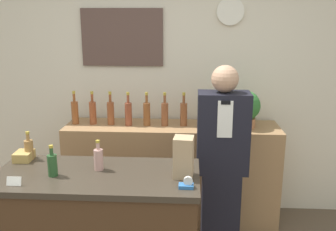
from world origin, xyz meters
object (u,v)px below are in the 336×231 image
(shopkeeper, at_px, (222,164))
(paper_bag, at_px, (183,157))
(tape_dispenser, at_px, (187,184))
(potted_plant, at_px, (245,108))

(shopkeeper, bearing_deg, paper_bag, -115.59)
(paper_bag, bearing_deg, tape_dispenser, -81.71)
(potted_plant, xyz_separation_m, tape_dispenser, (-0.52, -1.32, -0.16))
(potted_plant, height_order, tape_dispenser, potted_plant)
(paper_bag, distance_m, tape_dispenser, 0.20)
(shopkeeper, bearing_deg, tape_dispenser, -109.24)
(shopkeeper, distance_m, paper_bag, 0.76)
(shopkeeper, bearing_deg, potted_plant, 65.09)
(shopkeeper, xyz_separation_m, potted_plant, (0.24, 0.52, 0.35))
(paper_bag, height_order, tape_dispenser, paper_bag)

